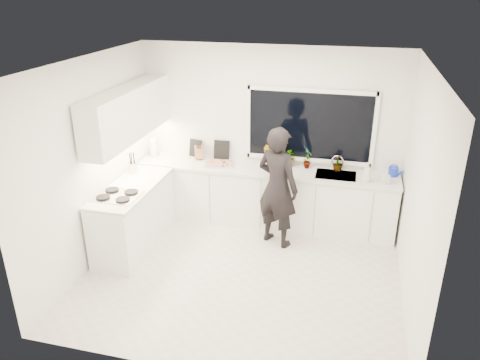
# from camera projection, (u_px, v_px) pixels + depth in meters

# --- Properties ---
(floor) EXTENTS (4.00, 3.50, 0.02)m
(floor) POSITION_uv_depth(u_px,v_px,m) (242.00, 274.00, 6.12)
(floor) COLOR beige
(floor) RESTS_ON ground
(wall_back) EXTENTS (4.00, 0.02, 2.70)m
(wall_back) POSITION_uv_depth(u_px,v_px,m) (270.00, 135.00, 7.16)
(wall_back) COLOR white
(wall_back) RESTS_ON ground
(wall_left) EXTENTS (0.02, 3.50, 2.70)m
(wall_left) POSITION_uv_depth(u_px,v_px,m) (92.00, 164.00, 6.04)
(wall_left) COLOR white
(wall_left) RESTS_ON ground
(wall_right) EXTENTS (0.02, 3.50, 2.70)m
(wall_right) POSITION_uv_depth(u_px,v_px,m) (419.00, 196.00, 5.14)
(wall_right) COLOR white
(wall_right) RESTS_ON ground
(ceiling) EXTENTS (4.00, 3.50, 0.02)m
(ceiling) POSITION_uv_depth(u_px,v_px,m) (242.00, 63.00, 5.06)
(ceiling) COLOR white
(ceiling) RESTS_ON wall_back
(window) EXTENTS (1.80, 0.02, 1.00)m
(window) POSITION_uv_depth(u_px,v_px,m) (310.00, 126.00, 6.91)
(window) COLOR black
(window) RESTS_ON wall_back
(base_cabinets_back) EXTENTS (3.92, 0.58, 0.88)m
(base_cabinets_back) POSITION_uv_depth(u_px,v_px,m) (265.00, 197.00, 7.24)
(base_cabinets_back) COLOR white
(base_cabinets_back) RESTS_ON floor
(base_cabinets_left) EXTENTS (0.58, 1.60, 0.88)m
(base_cabinets_left) POSITION_uv_depth(u_px,v_px,m) (134.00, 217.00, 6.64)
(base_cabinets_left) COLOR white
(base_cabinets_left) RESTS_ON floor
(countertop_back) EXTENTS (3.94, 0.62, 0.04)m
(countertop_back) POSITION_uv_depth(u_px,v_px,m) (265.00, 170.00, 7.05)
(countertop_back) COLOR silver
(countertop_back) RESTS_ON base_cabinets_back
(countertop_left) EXTENTS (0.62, 1.60, 0.04)m
(countertop_left) POSITION_uv_depth(u_px,v_px,m) (131.00, 187.00, 6.45)
(countertop_left) COLOR silver
(countertop_left) RESTS_ON base_cabinets_left
(upper_cabinets) EXTENTS (0.34, 2.10, 0.70)m
(upper_cabinets) POSITION_uv_depth(u_px,v_px,m) (128.00, 113.00, 6.42)
(upper_cabinets) COLOR white
(upper_cabinets) RESTS_ON wall_left
(sink) EXTENTS (0.58, 0.42, 0.14)m
(sink) POSITION_uv_depth(u_px,v_px,m) (336.00, 178.00, 6.83)
(sink) COLOR silver
(sink) RESTS_ON countertop_back
(faucet) EXTENTS (0.03, 0.03, 0.22)m
(faucet) POSITION_uv_depth(u_px,v_px,m) (337.00, 163.00, 6.95)
(faucet) COLOR silver
(faucet) RESTS_ON countertop_back
(stovetop) EXTENTS (0.56, 0.48, 0.03)m
(stovetop) POSITION_uv_depth(u_px,v_px,m) (117.00, 195.00, 6.13)
(stovetop) COLOR black
(stovetop) RESTS_ON countertop_left
(person) EXTENTS (0.76, 0.65, 1.75)m
(person) POSITION_uv_depth(u_px,v_px,m) (278.00, 187.00, 6.51)
(person) COLOR black
(person) RESTS_ON floor
(pizza_tray) EXTENTS (0.47, 0.38, 0.03)m
(pizza_tray) POSITION_uv_depth(u_px,v_px,m) (219.00, 164.00, 7.18)
(pizza_tray) COLOR silver
(pizza_tray) RESTS_ON countertop_back
(pizza) EXTENTS (0.43, 0.33, 0.01)m
(pizza) POSITION_uv_depth(u_px,v_px,m) (219.00, 163.00, 7.17)
(pizza) COLOR #A83516
(pizza) RESTS_ON pizza_tray
(watering_can) EXTENTS (0.17, 0.17, 0.13)m
(watering_can) POSITION_uv_depth(u_px,v_px,m) (393.00, 172.00, 6.75)
(watering_can) COLOR #1530C8
(watering_can) RESTS_ON countertop_back
(paper_towel_roll) EXTENTS (0.12, 0.12, 0.26)m
(paper_towel_roll) POSITION_uv_depth(u_px,v_px,m) (154.00, 148.00, 7.51)
(paper_towel_roll) COLOR white
(paper_towel_roll) RESTS_ON countertop_back
(knife_block) EXTENTS (0.16, 0.14, 0.22)m
(knife_block) POSITION_uv_depth(u_px,v_px,m) (199.00, 152.00, 7.38)
(knife_block) COLOR #A4804C
(knife_block) RESTS_ON countertop_back
(utensil_crock) EXTENTS (0.14, 0.14, 0.16)m
(utensil_crock) POSITION_uv_depth(u_px,v_px,m) (133.00, 168.00, 6.86)
(utensil_crock) COLOR #BCBDC1
(utensil_crock) RESTS_ON countertop_left
(picture_frame_large) EXTENTS (0.22, 0.07, 0.28)m
(picture_frame_large) POSITION_uv_depth(u_px,v_px,m) (196.00, 148.00, 7.48)
(picture_frame_large) COLOR black
(picture_frame_large) RESTS_ON countertop_back
(picture_frame_small) EXTENTS (0.25, 0.03, 0.30)m
(picture_frame_small) POSITION_uv_depth(u_px,v_px,m) (222.00, 150.00, 7.38)
(picture_frame_small) COLOR black
(picture_frame_small) RESTS_ON countertop_back
(herb_plants) EXTENTS (1.23, 0.36, 0.34)m
(herb_plants) POSITION_uv_depth(u_px,v_px,m) (295.00, 158.00, 7.04)
(herb_plants) COLOR #26662D
(herb_plants) RESTS_ON countertop_back
(soap_bottles) EXTENTS (0.39, 0.15, 0.29)m
(soap_bottles) POSITION_uv_depth(u_px,v_px,m) (373.00, 174.00, 6.52)
(soap_bottles) COLOR #D8BF66
(soap_bottles) RESTS_ON countertop_back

